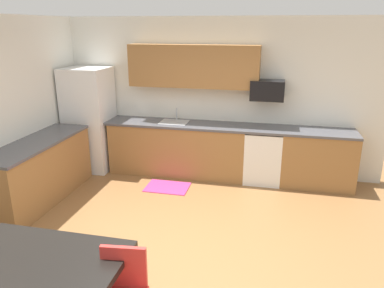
% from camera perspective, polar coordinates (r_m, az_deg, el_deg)
% --- Properties ---
extents(ground_plane, '(12.00, 12.00, 0.00)m').
position_cam_1_polar(ground_plane, '(4.59, -2.87, -15.82)').
color(ground_plane, olive).
extents(wall_back, '(5.80, 0.10, 2.70)m').
position_cam_1_polar(wall_back, '(6.52, 3.23, 7.30)').
color(wall_back, silver).
rests_on(wall_back, ground).
extents(cabinet_run_back, '(2.39, 0.60, 0.90)m').
position_cam_1_polar(cabinet_run_back, '(6.53, -2.24, -0.84)').
color(cabinet_run_back, olive).
rests_on(cabinet_run_back, ground).
extents(cabinet_run_back_right, '(1.16, 0.60, 0.90)m').
position_cam_1_polar(cabinet_run_back_right, '(6.37, 18.89, -2.31)').
color(cabinet_run_back_right, olive).
rests_on(cabinet_run_back_right, ground).
extents(cabinet_run_left, '(0.60, 2.00, 0.90)m').
position_cam_1_polar(cabinet_run_left, '(5.97, -22.59, -4.10)').
color(cabinet_run_left, olive).
rests_on(cabinet_run_left, ground).
extents(countertop_back, '(4.80, 0.64, 0.04)m').
position_cam_1_polar(countertop_back, '(6.28, 2.63, 2.87)').
color(countertop_back, '#4C4C51').
rests_on(countertop_back, cabinet_run_back).
extents(countertop_left, '(0.64, 2.00, 0.04)m').
position_cam_1_polar(countertop_left, '(5.82, -23.13, 0.20)').
color(countertop_left, '#4C4C51').
rests_on(countertop_left, cabinet_run_left).
extents(upper_cabinets_back, '(2.20, 0.34, 0.70)m').
position_cam_1_polar(upper_cabinets_back, '(6.28, 0.22, 12.00)').
color(upper_cabinets_back, olive).
extents(refrigerator, '(0.76, 0.70, 1.85)m').
position_cam_1_polar(refrigerator, '(6.91, -15.61, 3.67)').
color(refrigerator, white).
rests_on(refrigerator, ground).
extents(oven_range, '(0.60, 0.60, 0.91)m').
position_cam_1_polar(oven_range, '(6.33, 10.96, -1.74)').
color(oven_range, white).
rests_on(oven_range, ground).
extents(microwave, '(0.54, 0.36, 0.32)m').
position_cam_1_polar(microwave, '(6.15, 11.60, 8.19)').
color(microwave, black).
extents(sink_basin, '(0.48, 0.40, 0.14)m').
position_cam_1_polar(sink_basin, '(6.42, -2.79, 2.84)').
color(sink_basin, '#A5A8AD').
rests_on(sink_basin, countertop_back).
extents(sink_faucet, '(0.02, 0.02, 0.24)m').
position_cam_1_polar(sink_faucet, '(6.55, -2.39, 4.59)').
color(sink_faucet, '#B2B5BA').
rests_on(sink_faucet, countertop_back).
extents(dining_table, '(1.40, 0.90, 0.73)m').
position_cam_1_polar(dining_table, '(3.40, -22.88, -17.11)').
color(dining_table, black).
rests_on(dining_table, ground).
extents(floor_mat, '(0.70, 0.50, 0.01)m').
position_cam_1_polar(floor_mat, '(6.11, -3.84, -6.69)').
color(floor_mat, '#CC3372').
rests_on(floor_mat, ground).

